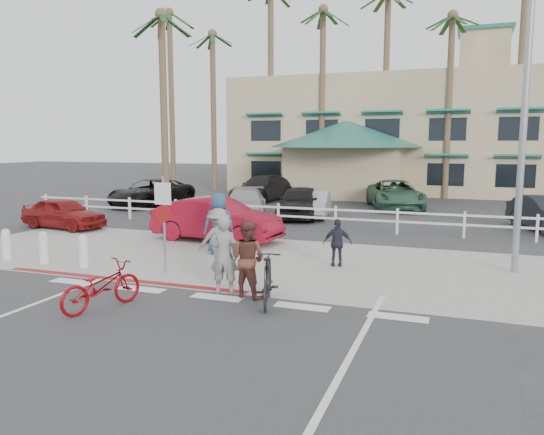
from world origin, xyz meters
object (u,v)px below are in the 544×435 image
at_px(car_white_sedan, 217,219).
at_px(car_red_compact, 64,213).
at_px(bike_red, 101,286).
at_px(bike_black, 268,280).
at_px(sign_post, 164,220).

xyz_separation_m(car_white_sedan, car_red_compact, (-7.09, 0.37, -0.14)).
bearing_deg(car_white_sedan, car_red_compact, 91.31).
bearing_deg(car_white_sedan, bike_red, -167.33).
relative_size(bike_red, car_red_compact, 0.51).
height_order(bike_black, car_red_compact, car_red_compact).
relative_size(bike_red, bike_black, 1.03).
height_order(bike_black, car_white_sedan, car_white_sedan).
distance_m(bike_red, car_white_sedan, 8.01).
bearing_deg(car_red_compact, car_white_sedan, -85.64).
bearing_deg(sign_post, bike_black, -25.08).
relative_size(car_white_sedan, car_red_compact, 1.26).
bearing_deg(bike_red, bike_black, -136.15).
relative_size(sign_post, bike_black, 1.57).
bearing_deg(car_white_sedan, sign_post, -166.32).
height_order(sign_post, bike_red, sign_post).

